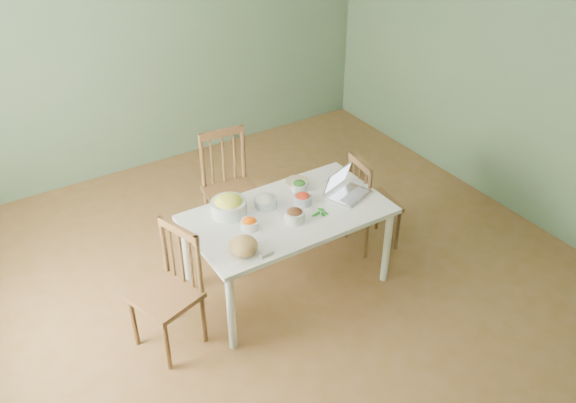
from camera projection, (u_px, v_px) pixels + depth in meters
floor at (280, 283)px, 5.12m from camera, size 5.00×5.00×0.00m
wall_back at (149, 42)px, 6.14m from camera, size 5.00×0.00×2.70m
wall_right at (516, 71)px, 5.49m from camera, size 0.00×5.00×2.70m
dining_table at (288, 250)px, 4.91m from camera, size 1.55×0.87×0.73m
chair_far at (232, 191)px, 5.38m from camera, size 0.49×0.47×1.02m
chair_left at (165, 294)px, 4.30m from camera, size 0.52×0.53×0.96m
chair_right at (374, 202)px, 5.35m from camera, size 0.43×0.44×0.89m
bread_boule at (244, 246)px, 4.25m from camera, size 0.23×0.23×0.13m
butter_stick at (267, 254)px, 4.26m from camera, size 0.11×0.04×0.03m
bowl_squash at (229, 205)px, 4.65m from camera, size 0.34×0.34×0.16m
bowl_carrot at (250, 223)px, 4.52m from camera, size 0.16×0.16×0.08m
bowl_onion at (266, 201)px, 4.76m from camera, size 0.21×0.21×0.10m
bowl_mushroom at (294, 215)px, 4.59m from camera, size 0.17×0.17×0.10m
bowl_redpep at (303, 199)px, 4.79m from camera, size 0.16×0.16×0.09m
bowl_broccoli at (299, 185)px, 4.96m from camera, size 0.15×0.15×0.08m
flatbread at (297, 182)px, 5.07m from camera, size 0.22×0.22×0.02m
basil_bunch at (319, 213)px, 4.69m from camera, size 0.17×0.17×0.02m
laptop at (352, 185)px, 4.85m from camera, size 0.39×0.36×0.21m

